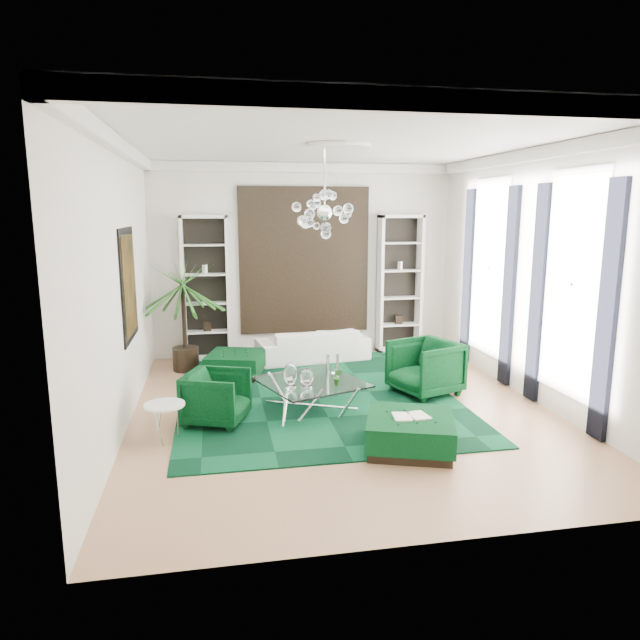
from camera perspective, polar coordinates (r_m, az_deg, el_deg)
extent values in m
cube|color=tan|center=(8.50, 2.18, -9.00)|extent=(6.00, 7.00, 0.02)
cube|color=white|center=(8.05, 2.39, 17.50)|extent=(6.00, 7.00, 0.02)
cube|color=silver|center=(11.49, -1.61, 5.97)|extent=(6.00, 0.02, 3.80)
cube|color=silver|center=(4.74, 11.70, -1.28)|extent=(6.00, 0.02, 3.80)
cube|color=silver|center=(7.96, -19.40, 3.18)|extent=(0.02, 7.00, 3.80)
cube|color=silver|center=(9.20, 20.93, 4.04)|extent=(0.02, 7.00, 3.80)
cylinder|color=white|center=(8.34, 1.91, 16.99)|extent=(0.90, 0.90, 0.05)
cube|color=black|center=(11.44, -1.57, 5.95)|extent=(2.50, 0.06, 2.80)
cube|color=black|center=(8.54, -18.52, 3.39)|extent=(0.04, 1.30, 1.60)
cube|color=white|center=(8.44, 23.97, 3.27)|extent=(0.03, 1.10, 2.90)
cube|color=black|center=(7.83, 26.81, 0.66)|extent=(0.07, 0.30, 3.25)
cube|color=black|center=(9.10, 20.92, 2.39)|extent=(0.07, 0.30, 3.25)
cube|color=white|center=(10.49, 16.59, 5.06)|extent=(0.03, 1.10, 2.90)
cube|color=black|center=(9.82, 18.39, 3.12)|extent=(0.07, 0.30, 3.25)
cube|color=black|center=(11.20, 14.56, 4.22)|extent=(0.07, 0.30, 3.25)
cube|color=black|center=(9.10, -0.45, -7.51)|extent=(4.20, 5.00, 0.02)
imported|color=white|center=(11.11, -0.72, -2.49)|extent=(2.24, 1.13, 0.62)
imported|color=black|center=(8.00, -10.31, -7.62)|extent=(1.03, 1.02, 0.73)
imported|color=black|center=(9.24, 10.46, -4.68)|extent=(1.21, 1.19, 0.86)
cube|color=black|center=(10.21, -8.43, -4.43)|extent=(1.15, 1.15, 0.41)
cube|color=black|center=(7.18, 8.99, -11.11)|extent=(1.32, 1.32, 0.41)
cube|color=white|center=(7.10, 9.04, -9.44)|extent=(0.44, 0.29, 0.03)
cylinder|color=white|center=(7.56, -15.21, -9.94)|extent=(0.53, 0.53, 0.49)
imported|color=#296120|center=(8.06, 1.79, -5.71)|extent=(0.16, 0.15, 0.25)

